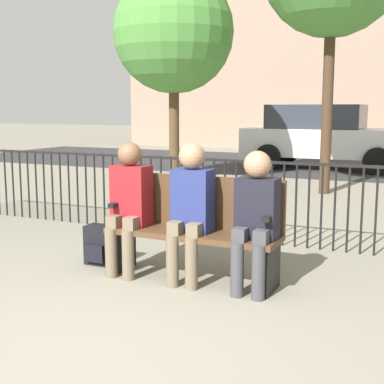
# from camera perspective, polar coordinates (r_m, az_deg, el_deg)

# --- Properties ---
(ground_plane) EXTENTS (80.00, 80.00, 0.00)m
(ground_plane) POSITION_cam_1_polar(r_m,az_deg,el_deg) (3.53, -11.95, -16.84)
(ground_plane) COLOR gray
(park_bench) EXTENTS (1.57, 0.45, 0.92)m
(park_bench) POSITION_cam_1_polar(r_m,az_deg,el_deg) (4.79, 0.39, -3.56)
(park_bench) COLOR #4C331E
(park_bench) RESTS_ON ground
(seated_person_0) EXTENTS (0.34, 0.39, 1.22)m
(seated_person_0) POSITION_cam_1_polar(r_m,az_deg,el_deg) (4.93, -6.75, -0.92)
(seated_person_0) COLOR brown
(seated_person_0) RESTS_ON ground
(seated_person_1) EXTENTS (0.34, 0.39, 1.23)m
(seated_person_1) POSITION_cam_1_polar(r_m,az_deg,el_deg) (4.63, -0.16, -1.35)
(seated_person_1) COLOR brown
(seated_person_1) RESTS_ON ground
(seated_person_2) EXTENTS (0.34, 0.39, 1.18)m
(seated_person_2) POSITION_cam_1_polar(r_m,az_deg,el_deg) (4.42, 6.78, -2.24)
(seated_person_2) COLOR #3D3D42
(seated_person_2) RESTS_ON ground
(backpack) EXTENTS (0.29, 0.23, 0.39)m
(backpack) POSITION_cam_1_polar(r_m,az_deg,el_deg) (5.36, -9.72, -5.63)
(backpack) COLOR black
(backpack) RESTS_ON ground
(fence_railing) EXTENTS (9.01, 0.03, 0.95)m
(fence_railing) POSITION_cam_1_polar(r_m,az_deg,el_deg) (6.12, 5.98, -0.19)
(fence_railing) COLOR black
(fence_railing) RESTS_ON ground
(tree_0) EXTENTS (2.43, 2.43, 4.25)m
(tree_0) POSITION_cam_1_polar(r_m,az_deg,el_deg) (11.18, -1.97, 16.60)
(tree_0) COLOR #4C3823
(tree_0) RESTS_ON ground
(street_surface) EXTENTS (24.00, 6.00, 0.01)m
(street_surface) POSITION_cam_1_polar(r_m,az_deg,el_deg) (14.73, 17.31, 2.57)
(street_surface) COLOR #2B2B2D
(street_surface) RESTS_ON ground
(parked_car_0) EXTENTS (4.20, 1.94, 1.62)m
(parked_car_0) POSITION_cam_1_polar(r_m,az_deg,el_deg) (14.07, 13.96, 5.87)
(parked_car_0) COLOR silver
(parked_car_0) RESTS_ON ground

